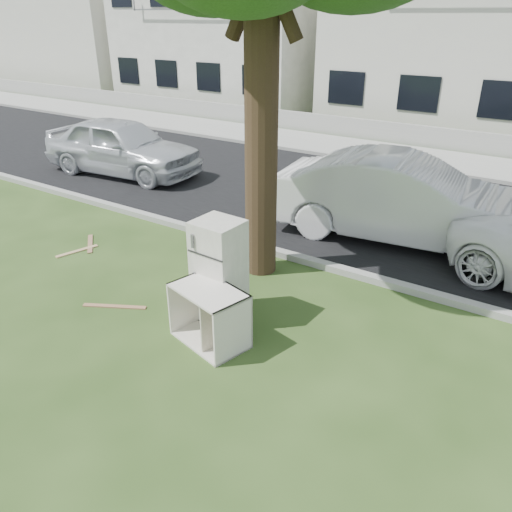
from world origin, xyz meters
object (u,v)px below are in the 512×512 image
Objects in this scene: car_center at (403,199)px; fridge at (219,271)px; car_left at (122,146)px; cabinet at (210,316)px.

fridge is at bearing 156.38° from car_center.
car_left is (-6.83, 4.50, 0.01)m from fridge.
car_left is (-8.07, 0.17, -0.05)m from car_center.
cabinet is 5.00m from car_center.
car_center is (1.24, 4.33, 0.06)m from fridge.
cabinet is 0.23× the size of car_left.
fridge is at bearing -129.18° from car_left.
fridge reaches higher than cabinet.
fridge is 8.18m from car_left.
car_center reaches higher than car_left.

